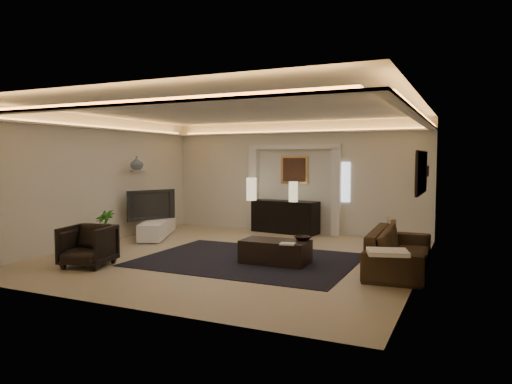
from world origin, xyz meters
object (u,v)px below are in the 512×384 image
at_px(console, 285,217).
at_px(armchair, 88,246).
at_px(sofa, 400,250).
at_px(coffee_table, 275,253).

xyz_separation_m(console, armchair, (-1.80, -5.14, -0.03)).
relative_size(sofa, coffee_table, 1.97).
height_order(sofa, coffee_table, sofa).
bearing_deg(armchair, console, 59.08).
bearing_deg(armchair, coffee_table, 17.10).
bearing_deg(sofa, coffee_table, 98.68).
bearing_deg(sofa, console, 44.61).
bearing_deg(coffee_table, console, 107.60).
distance_m(sofa, armchair, 5.52).
height_order(sofa, armchair, armchair).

